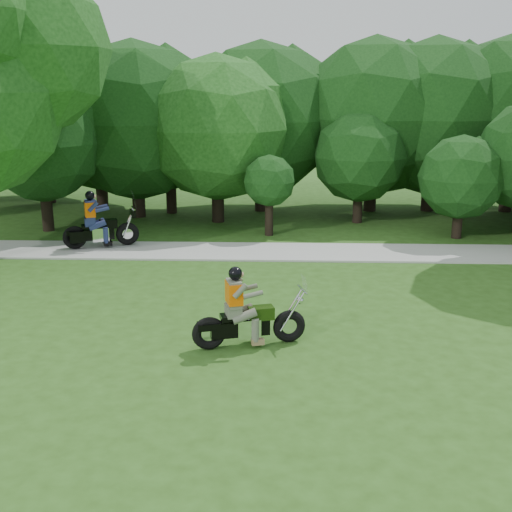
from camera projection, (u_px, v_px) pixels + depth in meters
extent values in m
plane|color=#294B15|center=(343.00, 356.00, 12.71)|extent=(100.00, 100.00, 0.00)
cube|color=#A4A49E|center=(319.00, 252.00, 20.42)|extent=(60.00, 2.20, 0.06)
cylinder|color=black|center=(507.00, 190.00, 26.90)|extent=(0.53, 0.53, 1.80)
cylinder|color=black|center=(457.00, 222.00, 22.28)|extent=(0.35, 0.35, 1.17)
sphere|color=#11340F|center=(461.00, 178.00, 21.89)|extent=(2.92, 2.92, 2.92)
cylinder|color=black|center=(47.00, 207.00, 23.32)|extent=(0.41, 0.41, 1.80)
sphere|color=#11340F|center=(41.00, 143.00, 22.72)|extent=(4.29, 4.29, 4.29)
cylinder|color=black|center=(358.00, 205.00, 24.75)|extent=(0.38, 0.38, 1.41)
sphere|color=#11340F|center=(360.00, 156.00, 24.27)|extent=(3.54, 3.54, 3.54)
cylinder|color=black|center=(48.00, 183.00, 28.89)|extent=(0.57, 0.57, 1.80)
sphere|color=#11340F|center=(42.00, 108.00, 28.04)|extent=(7.36, 7.36, 7.36)
cylinder|color=black|center=(370.00, 190.00, 27.01)|extent=(0.52, 0.52, 1.80)
sphere|color=#11340F|center=(374.00, 117.00, 26.23)|extent=(6.48, 6.48, 6.48)
cylinder|color=black|center=(261.00, 190.00, 27.04)|extent=(0.51, 0.51, 1.80)
sphere|color=#11340F|center=(261.00, 119.00, 26.28)|extent=(6.25, 6.25, 6.25)
cylinder|color=black|center=(138.00, 195.00, 25.79)|extent=(0.51, 0.51, 1.77)
sphere|color=#11340F|center=(135.00, 121.00, 25.04)|extent=(6.24, 6.24, 6.24)
cylinder|color=black|center=(428.00, 190.00, 27.02)|extent=(0.52, 0.52, 1.80)
sphere|color=#11340F|center=(433.00, 117.00, 26.24)|extent=(6.46, 6.46, 6.46)
cylinder|color=black|center=(102.00, 187.00, 27.77)|extent=(0.50, 0.50, 1.80)
sphere|color=#11340F|center=(97.00, 120.00, 27.02)|extent=(6.02, 6.02, 6.02)
cylinder|color=black|center=(218.00, 199.00, 24.85)|extent=(0.48, 0.48, 1.80)
sphere|color=#1A4714|center=(217.00, 128.00, 24.14)|extent=(5.53, 5.53, 5.53)
cylinder|color=black|center=(171.00, 192.00, 26.58)|extent=(0.43, 0.43, 1.76)
sphere|color=#11340F|center=(169.00, 134.00, 25.97)|extent=(4.56, 4.56, 4.56)
cylinder|color=black|center=(269.00, 217.00, 22.67)|extent=(0.29, 0.29, 1.35)
sphere|color=#11340F|center=(269.00, 181.00, 22.34)|extent=(1.84, 1.84, 1.84)
sphere|color=#1A4714|center=(23.00, 49.00, 18.46)|extent=(5.12, 5.12, 5.12)
torus|color=black|center=(209.00, 333.00, 12.94)|extent=(0.72, 0.38, 0.70)
torus|color=black|center=(289.00, 326.00, 13.33)|extent=(0.72, 0.38, 0.70)
cube|color=black|center=(240.00, 328.00, 13.08)|extent=(1.24, 0.56, 0.32)
cube|color=silver|center=(248.00, 327.00, 13.11)|extent=(0.55, 0.45, 0.40)
cube|color=black|center=(261.00, 313.00, 13.10)|extent=(0.58, 0.43, 0.26)
cube|color=black|center=(233.00, 317.00, 12.98)|extent=(0.58, 0.45, 0.10)
cylinder|color=silver|center=(291.00, 310.00, 13.24)|extent=(0.53, 0.19, 0.82)
cylinder|color=silver|center=(303.00, 290.00, 13.19)|extent=(0.21, 0.62, 0.04)
cube|color=#505545|center=(233.00, 310.00, 12.94)|extent=(0.39, 0.44, 0.24)
cube|color=#505545|center=(234.00, 293.00, 12.85)|extent=(0.36, 0.47, 0.56)
cube|color=#E95B04|center=(234.00, 293.00, 12.85)|extent=(0.40, 0.52, 0.44)
sphere|color=black|center=(235.00, 273.00, 12.75)|extent=(0.28, 0.28, 0.28)
torus|color=black|center=(75.00, 238.00, 20.60)|extent=(0.79, 0.47, 0.76)
torus|color=black|center=(128.00, 234.00, 21.12)|extent=(0.79, 0.47, 0.76)
cube|color=black|center=(95.00, 234.00, 20.78)|extent=(1.23, 0.68, 0.35)
cube|color=silver|center=(100.00, 234.00, 20.83)|extent=(0.62, 0.53, 0.43)
cube|color=black|center=(108.00, 224.00, 20.83)|extent=(0.64, 0.51, 0.28)
cube|color=black|center=(90.00, 226.00, 20.67)|extent=(0.65, 0.53, 0.11)
cylinder|color=silver|center=(128.00, 222.00, 21.03)|extent=(0.42, 0.20, 0.97)
cylinder|color=silver|center=(133.00, 208.00, 20.97)|extent=(0.29, 0.66, 0.04)
cube|color=black|center=(77.00, 237.00, 20.38)|extent=(0.47, 0.28, 0.37)
cube|color=black|center=(76.00, 234.00, 20.82)|extent=(0.47, 0.28, 0.37)
cube|color=navy|center=(90.00, 222.00, 20.63)|extent=(0.45, 0.50, 0.26)
cube|color=navy|center=(90.00, 210.00, 20.53)|extent=(0.43, 0.53, 0.61)
cube|color=#E95B04|center=(90.00, 209.00, 20.53)|extent=(0.47, 0.58, 0.48)
sphere|color=black|center=(90.00, 195.00, 20.42)|extent=(0.30, 0.30, 0.30)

